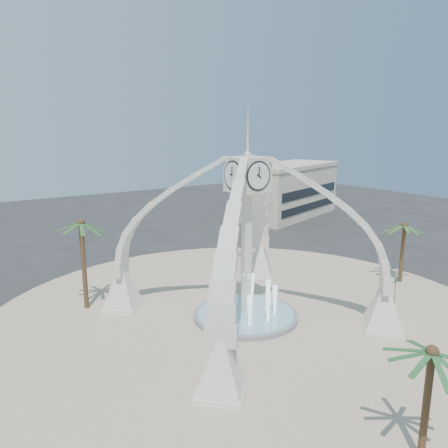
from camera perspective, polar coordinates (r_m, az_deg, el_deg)
ground at (r=34.41m, az=2.85°, el=-12.13°), size 140.00×140.00×0.00m
plaza at (r=34.40m, az=2.85°, el=-12.09°), size 40.00×40.00×0.06m
clock_tower at (r=32.25m, az=2.97°, el=-1.59°), size 17.94×17.94×16.30m
fountain at (r=34.29m, az=2.85°, el=-11.70°), size 8.00×8.00×3.62m
building_ne at (r=72.78m, az=8.40°, el=4.42°), size 21.87×14.17×8.60m
palm_east at (r=43.62m, az=22.54°, el=-0.26°), size 4.89×4.89×6.24m
palm_west at (r=35.62m, az=-18.18°, el=-0.03°), size 4.85×4.85×7.88m
palm_north at (r=45.79m, az=2.96°, el=2.33°), size 4.71×4.71×7.12m
palm_south at (r=20.68m, az=25.53°, el=-15.02°), size 4.36×4.36×5.93m
street_sign at (r=39.05m, az=21.53°, el=-7.20°), size 0.88×0.26×2.46m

